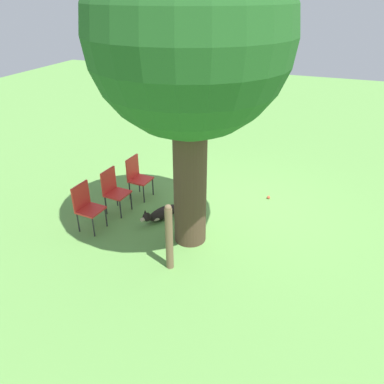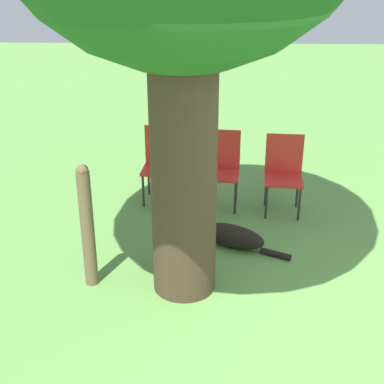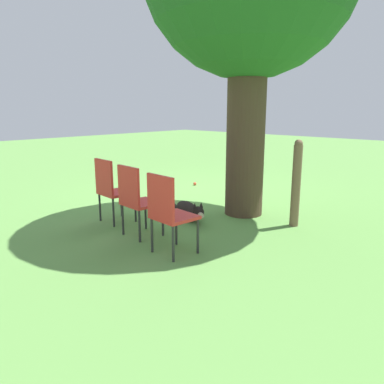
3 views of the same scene
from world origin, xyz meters
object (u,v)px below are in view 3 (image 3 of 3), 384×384
(fence_post, at_px, (296,183))
(red_chair_1, at_px, (136,197))
(dog, at_px, (189,211))
(red_chair_0, at_px, (111,187))
(tennis_ball, at_px, (195,184))
(red_chair_2, at_px, (168,210))

(fence_post, relative_size, red_chair_1, 1.30)
(dog, relative_size, red_chair_0, 1.20)
(fence_post, bearing_deg, dog, -59.59)
(red_chair_0, xyz_separation_m, tennis_ball, (-2.75, -0.91, -0.49))
(dog, relative_size, tennis_ball, 16.31)
(dog, xyz_separation_m, fence_post, (-0.76, 1.30, 0.48))
(fence_post, distance_m, red_chair_0, 2.58)
(red_chair_2, xyz_separation_m, tennis_ball, (-3.04, -2.38, -0.49))
(fence_post, relative_size, tennis_ball, 17.72)
(red_chair_1, distance_m, tennis_ball, 3.36)
(red_chair_1, bearing_deg, dog, 7.68)
(fence_post, height_order, red_chair_0, fence_post)
(red_chair_1, bearing_deg, red_chair_2, -96.08)
(fence_post, bearing_deg, red_chair_1, -35.02)
(red_chair_2, relative_size, tennis_ball, 13.58)
(dog, distance_m, red_chair_0, 1.18)
(tennis_ball, bearing_deg, red_chair_2, 38.06)
(fence_post, distance_m, tennis_ball, 3.15)
(red_chair_0, bearing_deg, red_chair_2, -96.08)
(red_chair_0, relative_size, red_chair_1, 1.00)
(dog, relative_size, red_chair_2, 1.20)
(dog, height_order, tennis_ball, dog)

